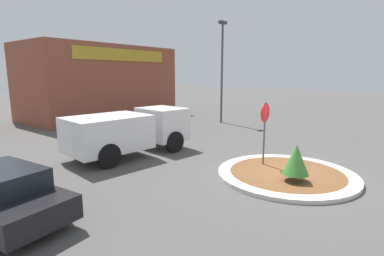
# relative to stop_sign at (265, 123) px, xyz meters

# --- Properties ---
(ground_plane) EXTENTS (120.00, 120.00, 0.00)m
(ground_plane) POSITION_rel_stop_sign_xyz_m (-0.40, -1.10, -1.79)
(ground_plane) COLOR #514F4C
(traffic_island) EXTENTS (4.92, 4.92, 0.14)m
(traffic_island) POSITION_rel_stop_sign_xyz_m (-0.40, -1.10, -1.72)
(traffic_island) COLOR beige
(traffic_island) RESTS_ON ground_plane
(stop_sign) EXTENTS (0.73, 0.07, 2.57)m
(stop_sign) POSITION_rel_stop_sign_xyz_m (0.00, 0.00, 0.00)
(stop_sign) COLOR #4C4C51
(stop_sign) RESTS_ON ground_plane
(island_shrub) EXTENTS (0.86, 0.86, 1.24)m
(island_shrub) POSITION_rel_stop_sign_xyz_m (-1.09, -1.65, -0.91)
(island_shrub) COLOR brown
(island_shrub) RESTS_ON traffic_island
(utility_truck) EXTENTS (5.77, 2.89, 2.00)m
(utility_truck) POSITION_rel_stop_sign_xyz_m (-2.04, 5.57, -0.64)
(utility_truck) COLOR white
(utility_truck) RESTS_ON ground_plane
(storefront_building) EXTENTS (12.14, 6.07, 5.88)m
(storefront_building) POSITION_rel_stop_sign_xyz_m (4.64, 17.11, 1.16)
(storefront_building) COLOR brown
(storefront_building) RESTS_ON ground_plane
(light_pole) EXTENTS (0.70, 0.30, 7.36)m
(light_pole) POSITION_rel_stop_sign_xyz_m (8.31, 7.35, 2.46)
(light_pole) COLOR #4C4C51
(light_pole) RESTS_ON ground_plane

